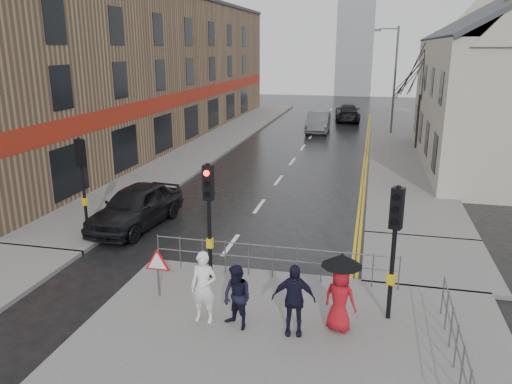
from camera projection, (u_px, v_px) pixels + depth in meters
The scene contains 23 objects.
ground at pixel (202, 283), 14.47m from camera, with size 120.00×120.00×0.00m, color black.
near_pavement at pixel (283, 368), 10.52m from camera, with size 10.00×9.00×0.14m, color #605E5B.
left_pavement at pixel (220, 138), 37.38m from camera, with size 4.00×44.00×0.14m, color #605E5B.
right_pavement at pixel (399, 140), 36.41m from camera, with size 4.00×40.00×0.14m, color #605E5B.
pavement_bridge_right at pixel (427, 261), 15.84m from camera, with size 4.00×4.20×0.14m, color #605E5B.
building_left_terrace at pixel (143, 70), 36.27m from camera, with size 8.00×42.00×10.00m, color #8E7252.
church_tower at pixel (356, 29), 69.62m from camera, with size 5.00×5.00×18.00m, color gray.
traffic_signal_near_left at pixel (209, 201), 13.93m from camera, with size 0.28×0.27×3.40m.
traffic_signal_near_right at pixel (395, 230), 11.71m from camera, with size 0.34×0.33×3.40m.
traffic_signal_far_left at pixel (82, 168), 17.79m from camera, with size 0.34×0.33×3.40m.
guard_railing_front at pixel (272, 254), 14.37m from camera, with size 7.14×0.04×1.00m.
guard_railing_side at pixel (457, 338), 10.25m from camera, with size 0.04×4.54×1.00m.
warning_sign at pixel (158, 265), 13.23m from camera, with size 0.80×0.07×1.35m.
street_lamp at pixel (393, 73), 38.08m from camera, with size 1.83×0.25×8.00m.
tree_near at pixel (423, 71), 31.98m from camera, with size 2.40×2.40×6.58m.
tree_far at pixel (420, 76), 39.55m from camera, with size 2.40×2.40×5.64m.
pedestrian_a at pixel (204, 287), 11.99m from camera, with size 0.65×0.43×1.79m, color white.
pedestrian_b at pixel (237, 297), 11.73m from camera, with size 0.77×0.60×1.57m, color black.
pedestrian_with_umbrella at pixel (341, 288), 11.55m from camera, with size 0.96×0.96×1.92m.
pedestrian_d at pixel (293, 299), 11.47m from camera, with size 1.01×0.42×1.73m, color black.
car_parked at pixel (136, 206), 18.86m from camera, with size 1.90×4.72×1.61m, color black.
car_mid at pixel (318, 122), 40.10m from camera, with size 1.70×4.89×1.61m, color #4C4E52.
car_far at pixel (348, 113), 46.24m from camera, with size 2.18×5.37×1.56m, color black.
Camera 1 is at (4.51, -12.46, 6.58)m, focal length 35.00 mm.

